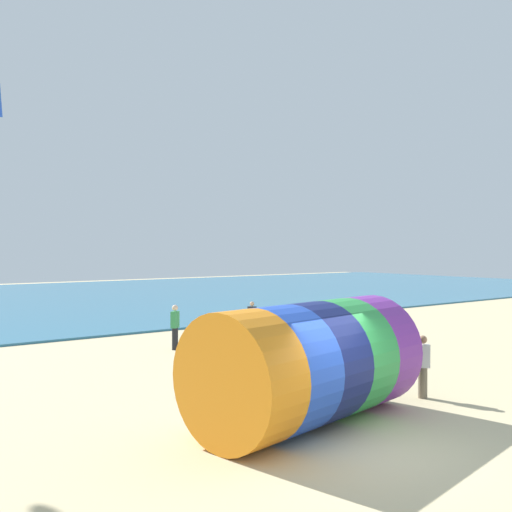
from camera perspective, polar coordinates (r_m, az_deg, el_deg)
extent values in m
plane|color=#CCBA8C|center=(12.20, 10.58, -18.29)|extent=(120.00, 120.00, 0.00)
cylinder|color=orange|center=(11.53, -1.74, -12.28)|extent=(1.59, 2.91, 2.76)
cylinder|color=blue|center=(12.32, 2.00, -11.43)|extent=(1.59, 2.91, 2.76)
cylinder|color=navy|center=(13.16, 5.26, -10.64)|extent=(1.59, 2.91, 2.76)
cylinder|color=green|center=(14.04, 8.10, -9.92)|extent=(1.59, 2.91, 2.76)
cylinder|color=purple|center=(14.95, 10.60, -9.27)|extent=(1.59, 2.91, 2.76)
cylinder|color=black|center=(15.43, 11.77, -8.95)|extent=(0.52, 2.50, 2.54)
cylinder|color=#726651|center=(16.13, 16.33, -12.06)|extent=(0.24, 0.24, 0.81)
cube|color=white|center=(15.99, 16.34, -9.57)|extent=(0.41, 0.41, 0.61)
sphere|color=#9E7051|center=(15.91, 16.35, -8.02)|extent=(0.22, 0.22, 0.22)
cylinder|color=black|center=(22.77, -8.10, -8.20)|extent=(0.24, 0.24, 0.86)
cube|color=#338C4C|center=(22.66, -8.10, -6.31)|extent=(0.42, 0.39, 0.65)
sphere|color=beige|center=(22.61, -8.11, -5.16)|extent=(0.23, 0.23, 0.23)
cylinder|color=#383D56|center=(26.09, -0.40, -7.15)|extent=(0.24, 0.24, 0.76)
cube|color=#232328|center=(26.01, -0.40, -5.69)|extent=(0.36, 0.42, 0.57)
sphere|color=tan|center=(25.96, -0.40, -4.80)|extent=(0.21, 0.21, 0.21)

